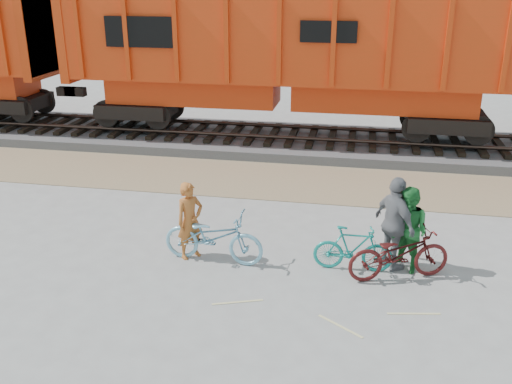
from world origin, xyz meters
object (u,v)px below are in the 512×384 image
person_solo (190,221)px  bicycle_teal (353,249)px  bicycle_maroon (399,254)px  hopper_car_center (286,54)px  bicycle_blue (213,237)px  person_man (408,230)px  person_woman (395,224)px

person_solo → bicycle_teal: bearing=-46.6°
bicycle_maroon → person_solo: person_solo is taller
hopper_car_center → bicycle_blue: hopper_car_center is taller
bicycle_maroon → person_man: person_man is taller
person_solo → hopper_car_center: bearing=37.7°
person_woman → person_solo: bearing=58.5°
person_man → person_woman: bearing=-142.9°
bicycle_maroon → person_woman: size_ratio=1.05×
hopper_car_center → bicycle_teal: (2.48, -8.24, -2.55)m
bicycle_teal → person_solo: (-3.21, -0.04, 0.34)m
bicycle_teal → hopper_car_center: bearing=15.3°
bicycle_maroon → person_woman: bearing=-6.8°
bicycle_teal → person_man: (1.00, 0.20, 0.38)m
bicycle_maroon → bicycle_blue: bearing=68.8°
person_woman → hopper_car_center: bearing=-13.6°
bicycle_maroon → person_woman: 0.59m
bicycle_teal → bicycle_maroon: size_ratio=0.77×
person_woman → bicycle_maroon: bearing=158.5°
bicycle_teal → person_woman: bearing=-73.7°
hopper_car_center → bicycle_teal: size_ratio=9.26×
bicycle_blue → hopper_car_center: bearing=2.2°
bicycle_teal → person_woman: 0.91m
bicycle_blue → person_man: person_man is taller
person_man → bicycle_blue: bearing=-129.2°
person_solo → person_man: bearing=-44.1°
hopper_car_center → person_woman: (3.23, -8.00, -2.08)m
hopper_car_center → person_man: bearing=-66.6°
person_solo → person_woman: 3.97m
person_solo → person_man: person_man is taller
bicycle_blue → person_man: 3.74m
hopper_car_center → bicycle_blue: 8.74m
hopper_car_center → bicycle_maroon: (3.33, -8.40, -2.49)m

